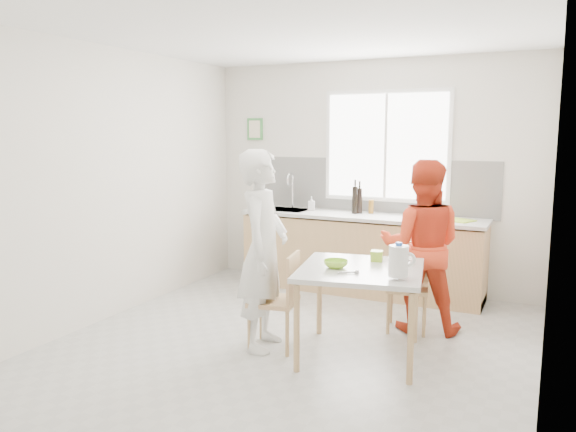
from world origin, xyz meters
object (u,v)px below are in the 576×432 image
object	(u,v)px
bowl_green	(336,264)
wine_bottle_a	(355,200)
person_white	(263,250)
dining_table	(361,277)
milk_jug	(399,261)
chair_left	(281,297)
person_red	(422,246)
chair_far	(408,282)
bowl_white	(400,260)
wine_bottle_b	(359,201)

from	to	relation	value
bowl_green	wine_bottle_a	xyz separation A→B (m)	(-0.51, 1.98, 0.29)
person_white	dining_table	bearing A→B (deg)	-90.00
bowl_green	wine_bottle_a	distance (m)	2.06
milk_jug	wine_bottle_a	bearing A→B (deg)	106.29
chair_left	person_red	size ratio (longest dim) A/B	0.52
chair_far	bowl_green	distance (m)	1.08
bowl_green	person_white	bearing A→B (deg)	-173.81
milk_jug	bowl_white	bearing A→B (deg)	92.58
chair_left	chair_far	world-z (taller)	chair_left
person_red	bowl_green	distance (m)	1.07
chair_far	bowl_green	bearing A→B (deg)	-122.53
person_red	chair_left	bearing A→B (deg)	34.61
dining_table	wine_bottle_b	world-z (taller)	wine_bottle_b
bowl_white	wine_bottle_b	world-z (taller)	wine_bottle_b
dining_table	milk_jug	bearing A→B (deg)	-30.25
person_white	bowl_white	distance (m)	1.17
bowl_green	bowl_white	xyz separation A→B (m)	(0.44, 0.39, -0.01)
milk_jug	wine_bottle_a	size ratio (longest dim) A/B	0.82
person_red	milk_jug	world-z (taller)	person_red
bowl_white	milk_jug	bearing A→B (deg)	-76.75
wine_bottle_b	wine_bottle_a	bearing A→B (deg)	-144.53
dining_table	chair_left	world-z (taller)	chair_left
chair_far	wine_bottle_a	distance (m)	1.50
person_red	bowl_white	size ratio (longest dim) A/B	7.91
person_white	bowl_green	xyz separation A→B (m)	(0.64, 0.07, -0.07)
dining_table	bowl_white	distance (m)	0.40
wine_bottle_a	milk_jug	bearing A→B (deg)	-63.04
dining_table	bowl_white	bearing A→B (deg)	50.47
bowl_white	milk_jug	world-z (taller)	milk_jug
chair_far	bowl_white	bearing A→B (deg)	-95.08
wine_bottle_a	wine_bottle_b	xyz separation A→B (m)	(0.04, 0.03, -0.01)
wine_bottle_b	person_red	bearing A→B (deg)	-47.62
chair_far	bowl_green	size ratio (longest dim) A/B	4.08
chair_far	milk_jug	xyz separation A→B (m)	(0.18, -1.08, 0.45)
chair_left	wine_bottle_a	bearing A→B (deg)	170.07
chair_left	person_white	world-z (taller)	person_white
chair_far	wine_bottle_b	size ratio (longest dim) A/B	2.74
dining_table	chair_left	bearing A→B (deg)	-169.34
person_red	dining_table	bearing A→B (deg)	59.74
chair_left	person_white	bearing A→B (deg)	-90.00
dining_table	person_white	xyz separation A→B (m)	(-0.82, -0.16, 0.18)
dining_table	chair_far	bearing A→B (deg)	77.35
chair_left	bowl_green	xyz separation A→B (m)	(0.49, 0.04, 0.33)
person_red	milk_jug	xyz separation A→B (m)	(0.06, -1.08, 0.09)
person_white	bowl_white	bearing A→B (deg)	-77.62
bowl_green	milk_jug	xyz separation A→B (m)	(0.56, -0.13, 0.11)
bowl_white	person_white	bearing A→B (deg)	-156.96
chair_left	wine_bottle_a	world-z (taller)	wine_bottle_a
person_white	milk_jug	size ratio (longest dim) A/B	6.57
bowl_white	wine_bottle_b	bearing A→B (deg)	119.19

